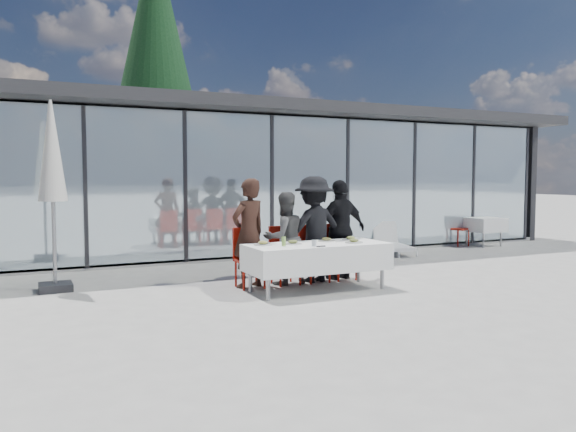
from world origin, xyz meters
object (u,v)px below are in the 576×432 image
object	(u,v)px
spare_chair_b	(443,225)
spare_chair_a	(455,225)
diner_b	(284,238)
plate_c	(326,240)
diner_chair_c	(313,250)
folded_eyeglasses	(321,246)
juice_bottle	(284,241)
plate_d	(351,239)
market_umbrella	(52,164)
diner_a	(249,233)
spare_table_right	(484,225)
diner_c	(314,229)
plate_extra	(354,241)
plate_b	(293,243)
diner_d	(341,230)
dining_table	(317,257)
conifer_tree	(156,59)
plate_a	(263,244)
diner_chair_a	(248,254)
diner_chair_d	(340,249)
diner_chair_b	(283,252)
lounger	(391,242)

from	to	relation	value
spare_chair_b	spare_chair_a	bearing A→B (deg)	-45.26
diner_b	plate_c	size ratio (longest dim) A/B	5.43
diner_chair_c	folded_eyeglasses	size ratio (longest dim) A/B	6.96
juice_bottle	plate_d	bearing A→B (deg)	11.01
plate_d	market_umbrella	world-z (taller)	market_umbrella
diner_a	spare_table_right	size ratio (longest dim) A/B	2.07
diner_c	juice_bottle	size ratio (longest dim) A/B	12.41
plate_extra	plate_b	bearing A→B (deg)	165.38
spare_table_right	diner_a	bearing A→B (deg)	-161.64
diner_b	market_umbrella	size ratio (longest dim) A/B	0.52
juice_bottle	diner_d	bearing A→B (deg)	27.92
folded_eyeglasses	plate_d	bearing A→B (deg)	32.81
diner_c	plate_extra	size ratio (longest dim) A/B	6.35
juice_bottle	market_umbrella	world-z (taller)	market_umbrella
dining_table	diner_d	bearing A→B (deg)	39.68
conifer_tree	plate_c	bearing A→B (deg)	-89.82
juice_bottle	conifer_tree	xyz separation A→B (m)	(0.87, 12.61, 5.16)
dining_table	diner_c	distance (m)	0.86
diner_d	plate_a	size ratio (longest dim) A/B	6.14
diner_b	spare_table_right	size ratio (longest dim) A/B	1.81
diner_chair_a	diner_chair_d	xyz separation A→B (m)	(1.74, 0.00, 0.00)
conifer_tree	diner_chair_a	bearing A→B (deg)	-95.48
diner_chair_d	spare_chair_b	xyz separation A→B (m)	(4.98, 3.07, 0.00)
plate_b	folded_eyeglasses	distance (m)	0.53
conifer_tree	plate_d	bearing A→B (deg)	-87.71
folded_eyeglasses	spare_table_right	distance (m)	7.73
diner_a	plate_extra	bearing A→B (deg)	130.15
plate_b	diner_chair_b	bearing A→B (deg)	77.74
juice_bottle	lounger	size ratio (longest dim) A/B	0.10
diner_chair_b	plate_extra	world-z (taller)	diner_chair_b
plate_d	spare_chair_a	world-z (taller)	spare_chair_a
diner_b	diner_c	size ratio (longest dim) A/B	0.86
diner_chair_c	plate_b	distance (m)	0.99
diner_c	diner_chair_d	bearing A→B (deg)	179.18
diner_b	diner_chair_d	xyz separation A→B (m)	(1.10, 0.04, -0.24)
diner_a	plate_c	xyz separation A→B (m)	(1.17, -0.50, -0.12)
plate_d	plate_c	bearing A→B (deg)	177.61
diner_chair_c	juice_bottle	bearing A→B (deg)	-138.86
diner_a	conifer_tree	xyz separation A→B (m)	(1.13, 11.82, 5.10)
diner_chair_c	diner_chair_b	bearing A→B (deg)	180.00
dining_table	plate_extra	bearing A→B (deg)	-15.43
spare_table_right	spare_chair_a	xyz separation A→B (m)	(-0.63, 0.36, -0.02)
spare_chair_a	diner_b	bearing A→B (deg)	-155.49
diner_a	plate_extra	world-z (taller)	diner_a
spare_chair_a	lounger	size ratio (longest dim) A/B	0.68
plate_extra	lounger	world-z (taller)	plate_extra
diner_chair_b	diner_b	bearing A→B (deg)	-90.00
diner_a	juice_bottle	distance (m)	0.83
plate_a	juice_bottle	bearing A→B (deg)	-48.11
lounger	plate_extra	bearing A→B (deg)	-133.33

